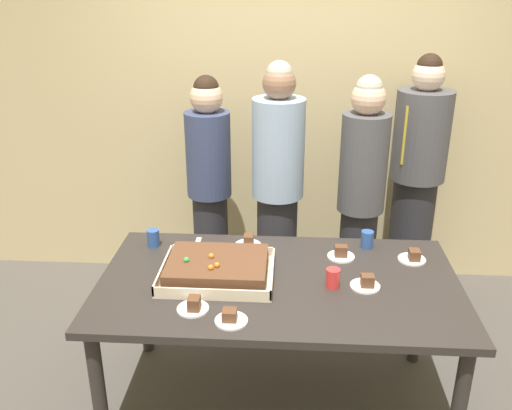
% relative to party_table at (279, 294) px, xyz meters
% --- Properties ---
extents(ground_plane, '(12.00, 12.00, 0.00)m').
position_rel_party_table_xyz_m(ground_plane, '(0.00, 0.00, -0.71)').
color(ground_plane, '#4C4742').
extents(interior_back_panel, '(8.00, 0.12, 3.00)m').
position_rel_party_table_xyz_m(interior_back_panel, '(0.00, 1.60, 0.79)').
color(interior_back_panel, '#CCB784').
rests_on(interior_back_panel, ground_plane).
extents(party_table, '(1.84, 1.03, 0.79)m').
position_rel_party_table_xyz_m(party_table, '(0.00, 0.00, 0.00)').
color(party_table, '#2D2826').
rests_on(party_table, ground_plane).
extents(sheet_cake, '(0.57, 0.46, 0.12)m').
position_rel_party_table_xyz_m(sheet_cake, '(-0.32, 0.02, 0.13)').
color(sheet_cake, beige).
rests_on(sheet_cake, party_table).
extents(plated_slice_near_left, '(0.15, 0.15, 0.07)m').
position_rel_party_table_xyz_m(plated_slice_near_left, '(-0.39, -0.30, 0.11)').
color(plated_slice_near_left, white).
rests_on(plated_slice_near_left, party_table).
extents(plated_slice_near_right, '(0.15, 0.15, 0.06)m').
position_rel_party_table_xyz_m(plated_slice_near_right, '(-0.21, -0.38, 0.10)').
color(plated_slice_near_right, white).
rests_on(plated_slice_near_right, party_table).
extents(plated_slice_far_left, '(0.15, 0.15, 0.07)m').
position_rel_party_table_xyz_m(plated_slice_far_left, '(0.44, -0.04, 0.11)').
color(plated_slice_far_left, white).
rests_on(plated_slice_far_left, party_table).
extents(plated_slice_far_right, '(0.15, 0.15, 0.07)m').
position_rel_party_table_xyz_m(plated_slice_far_right, '(0.33, 0.27, 0.11)').
color(plated_slice_far_right, white).
rests_on(plated_slice_far_right, party_table).
extents(plated_slice_center_front, '(0.15, 0.15, 0.07)m').
position_rel_party_table_xyz_m(plated_slice_center_front, '(0.72, 0.26, 0.11)').
color(plated_slice_center_front, white).
rests_on(plated_slice_center_front, party_table).
extents(plated_slice_center_back, '(0.15, 0.15, 0.06)m').
position_rel_party_table_xyz_m(plated_slice_center_back, '(-0.19, 0.38, 0.10)').
color(plated_slice_center_back, white).
rests_on(plated_slice_center_back, party_table).
extents(drink_cup_nearest, '(0.07, 0.07, 0.10)m').
position_rel_party_table_xyz_m(drink_cup_nearest, '(0.27, -0.05, 0.13)').
color(drink_cup_nearest, red).
rests_on(drink_cup_nearest, party_table).
extents(drink_cup_middle, '(0.07, 0.07, 0.10)m').
position_rel_party_table_xyz_m(drink_cup_middle, '(-0.73, 0.34, 0.13)').
color(drink_cup_middle, '#2D5199').
rests_on(drink_cup_middle, party_table).
extents(drink_cup_far_end, '(0.07, 0.07, 0.10)m').
position_rel_party_table_xyz_m(drink_cup_far_end, '(0.49, 0.40, 0.13)').
color(drink_cup_far_end, '#2D5199').
rests_on(drink_cup_far_end, party_table).
extents(cake_server_utensil, '(0.03, 0.20, 0.01)m').
position_rel_party_table_xyz_m(cake_server_utensil, '(-0.48, 0.35, 0.09)').
color(cake_server_utensil, silver).
rests_on(cake_server_utensil, party_table).
extents(person_serving_front, '(0.31, 0.31, 1.64)m').
position_rel_party_table_xyz_m(person_serving_front, '(-0.51, 1.11, 0.16)').
color(person_serving_front, '#28282D').
rests_on(person_serving_front, ground_plane).
extents(person_green_shirt_behind, '(0.33, 0.33, 1.76)m').
position_rel_party_table_xyz_m(person_green_shirt_behind, '(-0.03, 0.91, 0.21)').
color(person_green_shirt_behind, '#28282D').
rests_on(person_green_shirt_behind, ground_plane).
extents(person_striped_tie_right, '(0.30, 0.30, 1.68)m').
position_rel_party_table_xyz_m(person_striped_tie_right, '(0.51, 0.93, 0.18)').
color(person_striped_tie_right, '#28282D').
rests_on(person_striped_tie_right, ground_plane).
extents(person_far_right_suit, '(0.38, 0.38, 1.77)m').
position_rel_party_table_xyz_m(person_far_right_suit, '(0.93, 1.25, 0.20)').
color(person_far_right_suit, '#28282D').
rests_on(person_far_right_suit, ground_plane).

